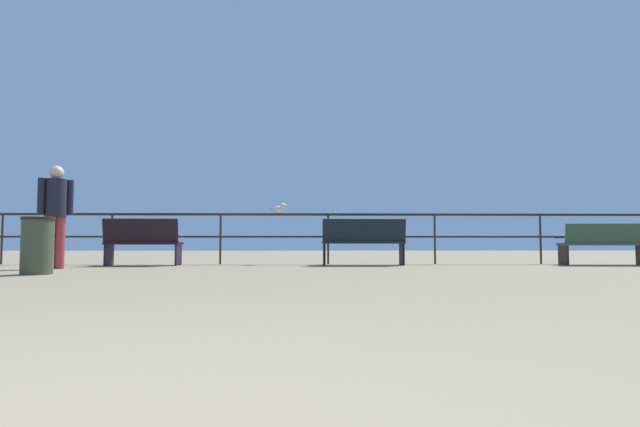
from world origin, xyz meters
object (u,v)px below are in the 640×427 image
(bench_near_left, at_px, (143,240))
(bench_near_right, at_px, (363,239))
(bench_far_right, at_px, (604,242))
(seagull_on_rail, at_px, (279,209))
(person_by_bench, at_px, (55,209))
(trash_bin, at_px, (37,246))

(bench_near_left, bearing_deg, bench_near_right, 0.07)
(bench_far_right, relative_size, seagull_on_rail, 4.27)
(bench_near_left, bearing_deg, person_by_bench, -131.83)
(bench_near_left, height_order, bench_far_right, bench_near_left)
(bench_far_right, height_order, trash_bin, bench_far_right)
(person_by_bench, height_order, trash_bin, person_by_bench)
(seagull_on_rail, height_order, trash_bin, seagull_on_rail)
(bench_near_right, distance_m, person_by_bench, 5.74)
(bench_near_right, distance_m, seagull_on_rail, 1.97)
(bench_near_left, relative_size, bench_near_right, 0.88)
(bench_far_right, xyz_separation_m, person_by_bench, (-10.54, -1.26, 0.57))
(bench_near_right, bearing_deg, trash_bin, -150.62)
(bench_near_left, xyz_separation_m, trash_bin, (-0.57, -2.82, -0.09))
(bench_far_right, distance_m, trash_bin, 10.38)
(bench_near_left, distance_m, trash_bin, 2.88)
(bench_near_right, relative_size, bench_far_right, 0.98)
(person_by_bench, bearing_deg, bench_far_right, 6.81)
(bench_near_right, bearing_deg, seagull_on_rail, 160.36)
(trash_bin, bearing_deg, bench_near_left, 78.67)
(bench_near_right, height_order, bench_far_right, bench_near_right)
(seagull_on_rail, bearing_deg, bench_near_left, -166.88)
(bench_near_right, xyz_separation_m, trash_bin, (-5.02, -2.83, -0.12))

